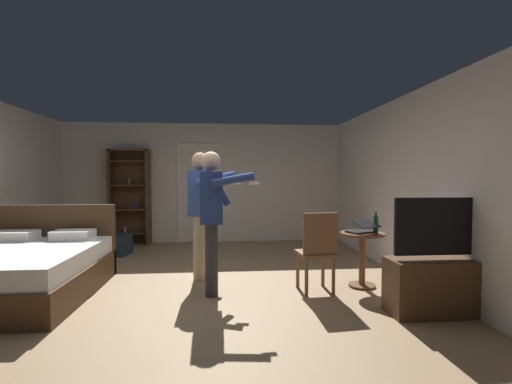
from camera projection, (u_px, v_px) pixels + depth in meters
ground_plane at (189, 291)px, 4.43m from camera, size 7.47×7.47×0.00m
wall_back at (205, 183)px, 7.81m from camera, size 6.16×0.12×2.56m
wall_right at (424, 187)px, 4.63m from camera, size 0.12×7.03×2.56m
doorway_frame at (200, 186)px, 7.72m from camera, size 0.93×0.08×2.13m
bed at (19, 271)px, 4.23m from camera, size 1.69×1.97×1.02m
bookshelf at (130, 194)px, 7.46m from camera, size 0.82×0.32×1.98m
tv_flatscreen at (440, 279)px, 3.68m from camera, size 1.08×0.40×1.21m
side_table at (362, 251)px, 4.60m from camera, size 0.57×0.57×0.70m
laptop at (363, 229)px, 4.55m from camera, size 0.42×0.42×0.16m
bottle_on_table at (376, 224)px, 4.52m from camera, size 0.06×0.06×0.27m
wooden_chair at (317, 249)px, 4.34m from camera, size 0.46×0.46×0.99m
person_blue_shirt at (212, 210)px, 4.34m from camera, size 0.71×0.62×1.72m
person_striped_shirt at (201, 206)px, 4.98m from camera, size 0.71×0.63×1.76m
suitcase_dark at (113, 245)px, 6.47m from camera, size 0.62×0.51×0.38m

